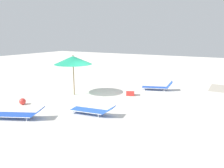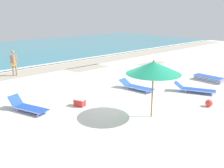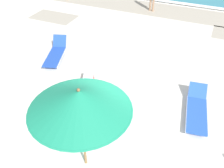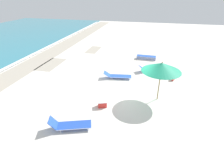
% 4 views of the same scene
% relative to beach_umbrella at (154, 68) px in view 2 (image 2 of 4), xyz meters
% --- Properties ---
extents(ground_plane, '(60.00, 60.00, 0.16)m').
position_rel_beach_umbrella_xyz_m(ground_plane, '(0.16, 1.87, -2.19)').
color(ground_plane, silver).
extents(beach_umbrella, '(2.24, 2.24, 2.43)m').
position_rel_beach_umbrella_xyz_m(beach_umbrella, '(0.00, 0.00, 0.00)').
color(beach_umbrella, olive).
rests_on(beach_umbrella, ground_plane).
extents(lounger_stack, '(0.65, 1.88, 0.32)m').
position_rel_beach_umbrella_xyz_m(lounger_stack, '(7.10, 1.08, -1.95)').
color(lounger_stack, blue).
rests_on(lounger_stack, ground_plane).
extents(sun_lounger_under_umbrella, '(1.48, 2.22, 0.51)m').
position_rel_beach_umbrella_xyz_m(sun_lounger_under_umbrella, '(4.31, 0.48, -1.90)').
color(sun_lounger_under_umbrella, blue).
rests_on(sun_lounger_under_umbrella, ground_plane).
extents(sun_lounger_beside_umbrella, '(0.89, 2.15, 0.49)m').
position_rel_beach_umbrella_xyz_m(sun_lounger_beside_umbrella, '(2.31, 2.96, -1.90)').
color(sun_lounger_beside_umbrella, blue).
rests_on(sun_lounger_beside_umbrella, ground_plane).
extents(sun_lounger_near_water_left, '(1.21, 2.03, 0.63)m').
position_rel_beach_umbrella_xyz_m(sun_lounger_near_water_left, '(-3.62, 4.08, -1.89)').
color(sun_lounger_near_water_left, blue).
rests_on(sun_lounger_near_water_left, ground_plane).
extents(beachgoer_wading_adult, '(0.43, 0.27, 1.76)m').
position_rel_beach_umbrella_xyz_m(beachgoer_wading_adult, '(-1.46, 10.83, -1.11)').
color(beachgoer_wading_adult, '#A37A5B').
rests_on(beachgoer_wading_adult, ground_plane).
extents(beach_ball, '(0.34, 0.34, 0.34)m').
position_rel_beach_umbrella_xyz_m(beach_ball, '(2.89, -1.09, -1.94)').
color(beach_ball, red).
rests_on(beach_ball, ground_plane).
extents(cooler_box, '(0.51, 0.59, 0.37)m').
position_rel_beach_umbrella_xyz_m(cooler_box, '(-1.52, 3.06, -1.92)').
color(cooler_box, red).
rests_on(cooler_box, ground_plane).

